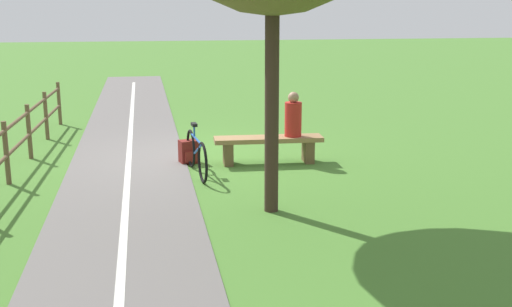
{
  "coord_description": "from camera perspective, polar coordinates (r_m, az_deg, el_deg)",
  "views": [
    {
      "loc": [
        0.81,
        11.24,
        2.75
      ],
      "look_at": [
        -0.61,
        3.09,
        0.79
      ],
      "focal_mm": 43.9,
      "sensor_mm": 36.0,
      "label": 1
    }
  ],
  "objects": [
    {
      "name": "person_seated",
      "position": [
        11.11,
        3.41,
        3.36
      ],
      "size": [
        0.31,
        0.31,
        0.8
      ],
      "rotation": [
        0.0,
        0.0,
        -0.04
      ],
      "color": "#B2231E",
      "rests_on": "bench"
    },
    {
      "name": "paved_path",
      "position": [
        7.75,
        -11.99,
        -7.68
      ],
      "size": [
        2.32,
        36.01,
        0.02
      ],
      "primitive_type": "cube",
      "rotation": [
        0.0,
        0.0,
        0.01
      ],
      "color": "#66605E",
      "rests_on": "ground_plane"
    },
    {
      "name": "bicycle",
      "position": [
        10.41,
        -5.45,
        -0.04
      ],
      "size": [
        0.22,
        1.71,
        0.84
      ],
      "rotation": [
        0.0,
        0.0,
        1.68
      ],
      "color": "black",
      "rests_on": "ground_plane"
    },
    {
      "name": "bench",
      "position": [
        11.13,
        1.14,
        0.81
      ],
      "size": [
        1.94,
        0.52,
        0.48
      ],
      "rotation": [
        0.0,
        0.0,
        -0.04
      ],
      "color": "#937047",
      "rests_on": "ground_plane"
    },
    {
      "name": "ground_plane",
      "position": [
        11.6,
        -5.61,
        -0.44
      ],
      "size": [
        80.0,
        80.0,
        0.0
      ],
      "primitive_type": "plane",
      "color": "#477A2D"
    },
    {
      "name": "path_centre_line",
      "position": [
        7.75,
        -11.99,
        -7.61
      ],
      "size": [
        0.34,
        32.0,
        0.0
      ],
      "primitive_type": "cube",
      "rotation": [
        0.0,
        0.0,
        0.01
      ],
      "color": "silver",
      "rests_on": "paved_path"
    },
    {
      "name": "backpack",
      "position": [
        11.22,
        -6.16,
        0.15
      ],
      "size": [
        0.36,
        0.34,
        0.42
      ],
      "rotation": [
        0.0,
        0.0,
        0.26
      ],
      "color": "maroon",
      "rests_on": "ground_plane"
    }
  ]
}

